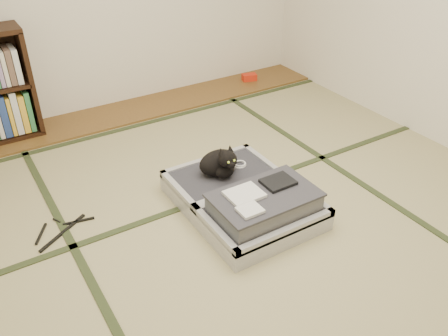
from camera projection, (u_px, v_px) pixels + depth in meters
floor at (246, 228)px, 3.04m from camera, size 4.50×4.50×0.00m
wood_strip at (128, 112)px, 4.48m from camera, size 4.00×0.50×0.02m
red_item at (249, 77)px, 5.10m from camera, size 0.17×0.13×0.07m
tatami_borders at (208, 190)px, 3.40m from camera, size 4.00×4.50×0.01m
suitcase at (246, 200)px, 3.13m from camera, size 0.74×0.99×0.29m
cat at (220, 163)px, 3.26m from camera, size 0.33×0.33×0.27m
cable_coil at (239, 164)px, 3.41m from camera, size 0.10×0.10×0.02m
hanger at (61, 230)px, 3.01m from camera, size 0.40×0.29×0.01m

